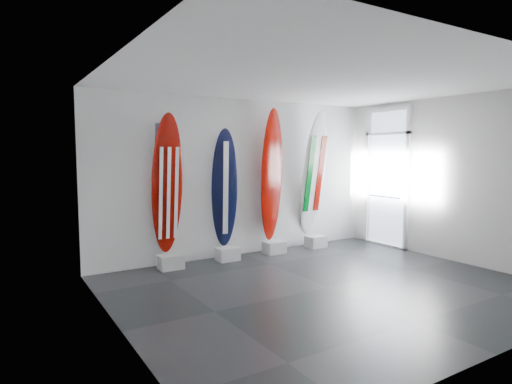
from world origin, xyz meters
TOP-DOWN VIEW (x-y plane):
  - floor at (0.00, 0.00)m, footprint 6.00×6.00m
  - ceiling at (0.00, 0.00)m, footprint 6.00×6.00m
  - wall_back at (0.00, 2.50)m, footprint 6.00×0.00m
  - wall_front at (0.00, -2.50)m, footprint 6.00×0.00m
  - wall_left at (-3.00, 0.00)m, footprint 0.00×5.00m
  - wall_right at (3.00, 0.00)m, footprint 0.00×5.00m
  - display_block_usa at (-1.61, 2.18)m, footprint 0.40×0.30m
  - surfboard_usa at (-1.61, 2.28)m, footprint 0.56×0.37m
  - display_block_navy at (-0.51, 2.18)m, footprint 0.40×0.30m
  - surfboard_navy at (-0.51, 2.28)m, footprint 0.53×0.32m
  - display_block_swiss at (0.53, 2.18)m, footprint 0.40×0.30m
  - surfboard_swiss at (0.53, 2.28)m, footprint 0.62×0.32m
  - display_block_italy at (1.58, 2.18)m, footprint 0.40×0.30m
  - surfboard_italy at (1.58, 2.28)m, footprint 0.60×0.52m
  - wall_outlet at (-2.45, 2.48)m, footprint 0.09×0.02m
  - glass_door at (2.97, 1.55)m, footprint 0.12×1.16m
  - balcony at (4.30, 1.55)m, footprint 2.80×2.20m

SIDE VIEW (x-z plane):
  - floor at x=0.00m, z-range 0.00..0.00m
  - display_block_usa at x=-1.61m, z-range 0.00..0.24m
  - display_block_navy at x=-0.51m, z-range 0.00..0.24m
  - display_block_swiss at x=0.53m, z-range 0.00..0.24m
  - display_block_italy at x=1.58m, z-range 0.00..0.24m
  - wall_outlet at x=-2.45m, z-range 0.28..0.41m
  - balcony at x=4.30m, z-range -0.10..1.10m
  - surfboard_navy at x=-0.51m, z-range 0.24..2.42m
  - glass_door at x=2.97m, z-range 0.00..2.85m
  - surfboard_usa at x=-1.61m, z-range 0.24..2.65m
  - wall_back at x=0.00m, z-range -1.50..4.50m
  - wall_front at x=0.00m, z-range -1.50..4.50m
  - wall_left at x=-3.00m, z-range -1.00..4.00m
  - wall_right at x=3.00m, z-range -1.00..4.00m
  - surfboard_italy at x=1.58m, z-range 0.23..2.82m
  - surfboard_swiss at x=0.53m, z-range 0.24..2.84m
  - ceiling at x=0.00m, z-range 3.00..3.00m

